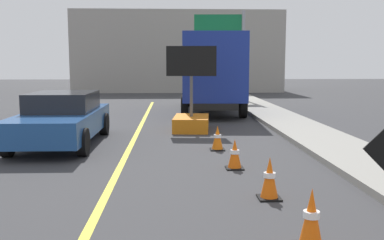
{
  "coord_description": "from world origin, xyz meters",
  "views": [
    {
      "loc": [
        1.1,
        -0.6,
        2.15
      ],
      "look_at": [
        1.33,
        4.65,
        1.48
      ],
      "focal_mm": 41.27,
      "sensor_mm": 36.0,
      "label": 1
    }
  ],
  "objects": [
    {
      "name": "pickup_car",
      "position": [
        -1.85,
        11.24,
        0.7
      ],
      "size": [
        1.99,
        4.75,
        1.38
      ],
      "color": "navy",
      "rests_on": "ground"
    },
    {
      "name": "box_truck",
      "position": [
        2.85,
        18.74,
        1.8
      ],
      "size": [
        2.88,
        7.51,
        3.32
      ],
      "color": "black",
      "rests_on": "ground"
    },
    {
      "name": "traffic_cone_curbside",
      "position": [
        2.22,
        10.2,
        0.3
      ],
      "size": [
        0.36,
        0.36,
        0.62
      ],
      "color": "black",
      "rests_on": "ground"
    },
    {
      "name": "highway_guide_sign",
      "position": [
        4.23,
        23.8,
        3.42
      ],
      "size": [
        2.79,
        0.27,
        5.0
      ],
      "color": "gray",
      "rests_on": "ground"
    },
    {
      "name": "far_building_block",
      "position": [
        1.56,
        35.11,
        3.01
      ],
      "size": [
        15.66,
        6.93,
        6.02
      ],
      "primitive_type": "cube",
      "color": "gray",
      "rests_on": "ground"
    },
    {
      "name": "traffic_cone_near_sign",
      "position": [
        2.7,
        4.25,
        0.36
      ],
      "size": [
        0.36,
        0.36,
        0.73
      ],
      "color": "black",
      "rests_on": "ground"
    },
    {
      "name": "lane_center_stripe",
      "position": [
        0.0,
        6.0,
        0.0
      ],
      "size": [
        0.14,
        36.0,
        0.01
      ],
      "primitive_type": "cube",
      "color": "yellow",
      "rests_on": "ground"
    },
    {
      "name": "traffic_cone_mid_lane",
      "position": [
        2.64,
        6.17,
        0.34
      ],
      "size": [
        0.36,
        0.36,
        0.68
      ],
      "color": "black",
      "rests_on": "ground"
    },
    {
      "name": "traffic_cone_far_lane",
      "position": [
        2.37,
        8.21,
        0.3
      ],
      "size": [
        0.36,
        0.36,
        0.62
      ],
      "color": "black",
      "rests_on": "ground"
    },
    {
      "name": "arrow_board_trailer",
      "position": [
        1.71,
        13.53,
        0.48
      ],
      "size": [
        1.6,
        1.89,
        2.7
      ],
      "color": "orange",
      "rests_on": "ground"
    }
  ]
}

